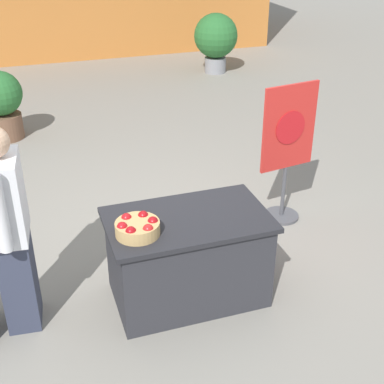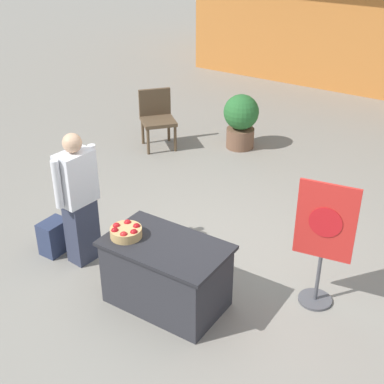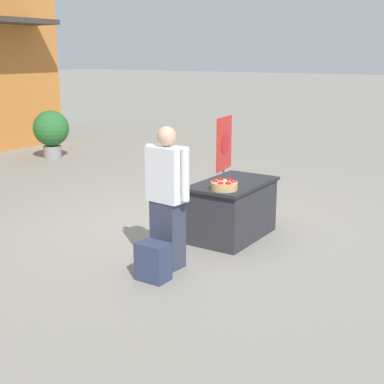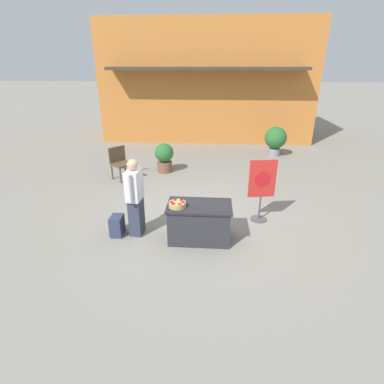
{
  "view_description": "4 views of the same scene",
  "coord_description": "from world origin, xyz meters",
  "px_view_note": "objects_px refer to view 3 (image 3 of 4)",
  "views": [
    {
      "loc": [
        -1.12,
        -4.18,
        2.88
      ],
      "look_at": [
        0.18,
        -0.27,
        0.66
      ],
      "focal_mm": 50.0,
      "sensor_mm": 36.0,
      "label": 1
    },
    {
      "loc": [
        2.64,
        -4.41,
        3.79
      ],
      "look_at": [
        -0.2,
        -0.07,
        0.96
      ],
      "focal_mm": 50.0,
      "sensor_mm": 36.0,
      "label": 2
    },
    {
      "loc": [
        -6.0,
        -4.08,
        2.37
      ],
      "look_at": [
        -0.0,
        -0.15,
        0.52
      ],
      "focal_mm": 50.0,
      "sensor_mm": 36.0,
      "label": 3
    },
    {
      "loc": [
        0.2,
        -6.07,
        3.27
      ],
      "look_at": [
        -0.19,
        -0.71,
        0.98
      ],
      "focal_mm": 28.0,
      "sensor_mm": 36.0,
      "label": 4
    }
  ],
  "objects_px": {
    "backpack": "(153,261)",
    "poster_board": "(224,157)",
    "person_visitor": "(167,197)",
    "apple_basket": "(224,185)",
    "potted_plant_far_right": "(51,130)",
    "display_table": "(232,210)"
  },
  "relations": [
    {
      "from": "poster_board",
      "to": "potted_plant_far_right",
      "type": "bearing_deg",
      "value": 157.56
    },
    {
      "from": "apple_basket",
      "to": "potted_plant_far_right",
      "type": "height_order",
      "value": "potted_plant_far_right"
    },
    {
      "from": "display_table",
      "to": "backpack",
      "type": "distance_m",
      "value": 1.71
    },
    {
      "from": "poster_board",
      "to": "potted_plant_far_right",
      "type": "xyz_separation_m",
      "value": [
        1.29,
        5.38,
        -0.13
      ]
    },
    {
      "from": "display_table",
      "to": "poster_board",
      "type": "distance_m",
      "value": 1.64
    },
    {
      "from": "display_table",
      "to": "potted_plant_far_right",
      "type": "bearing_deg",
      "value": 67.41
    },
    {
      "from": "person_visitor",
      "to": "poster_board",
      "type": "bearing_deg",
      "value": 21.72
    },
    {
      "from": "potted_plant_far_right",
      "to": "person_visitor",
      "type": "bearing_deg",
      "value": -122.44
    },
    {
      "from": "potted_plant_far_right",
      "to": "apple_basket",
      "type": "bearing_deg",
      "value": -115.4
    },
    {
      "from": "display_table",
      "to": "potted_plant_far_right",
      "type": "height_order",
      "value": "potted_plant_far_right"
    },
    {
      "from": "person_visitor",
      "to": "backpack",
      "type": "xyz_separation_m",
      "value": [
        -0.4,
        -0.09,
        -0.61
      ]
    },
    {
      "from": "person_visitor",
      "to": "backpack",
      "type": "bearing_deg",
      "value": -162.07
    },
    {
      "from": "person_visitor",
      "to": "potted_plant_far_right",
      "type": "distance_m",
      "value": 7.29
    },
    {
      "from": "apple_basket",
      "to": "person_visitor",
      "type": "relative_size",
      "value": 0.2
    },
    {
      "from": "person_visitor",
      "to": "apple_basket",
      "type": "bearing_deg",
      "value": -9.29
    },
    {
      "from": "backpack",
      "to": "poster_board",
      "type": "distance_m",
      "value": 3.19
    },
    {
      "from": "apple_basket",
      "to": "backpack",
      "type": "height_order",
      "value": "apple_basket"
    },
    {
      "from": "apple_basket",
      "to": "potted_plant_far_right",
      "type": "relative_size",
      "value": 0.3
    },
    {
      "from": "display_table",
      "to": "apple_basket",
      "type": "bearing_deg",
      "value": -165.44
    },
    {
      "from": "display_table",
      "to": "apple_basket",
      "type": "relative_size",
      "value": 3.86
    },
    {
      "from": "person_visitor",
      "to": "potted_plant_far_right",
      "type": "relative_size",
      "value": 1.45
    },
    {
      "from": "poster_board",
      "to": "apple_basket",
      "type": "bearing_deg",
      "value": -68.96
    }
  ]
}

